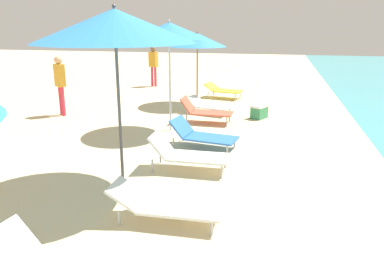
{
  "coord_description": "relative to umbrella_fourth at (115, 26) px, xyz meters",
  "views": [
    {
      "loc": [
        1.84,
        5.56,
        2.68
      ],
      "look_at": [
        0.4,
        11.89,
        0.86
      ],
      "focal_mm": 35.16,
      "sensor_mm": 36.0,
      "label": 1
    }
  ],
  "objects": [
    {
      "name": "person_walking_far",
      "position": [
        -2.85,
        10.21,
        -1.59
      ],
      "size": [
        0.41,
        0.31,
        1.72
      ],
      "rotation": [
        0.0,
        0.0,
        1.3
      ],
      "color": "#D8334C",
      "rests_on": "ground"
    },
    {
      "name": "lounger_farthest_inland",
      "position": [
        0.42,
        5.64,
        -2.38
      ],
      "size": [
        1.46,
        0.99,
        0.49
      ],
      "rotation": [
        0.0,
        0.0,
        -0.25
      ],
      "color": "white",
      "rests_on": "ground"
    },
    {
      "name": "cooler_box",
      "position": [
        1.98,
        5.38,
        -2.45
      ],
      "size": [
        0.52,
        0.59,
        0.39
      ],
      "color": "#338C59",
      "rests_on": "ground"
    },
    {
      "name": "umbrella_fifth",
      "position": [
        -0.19,
        3.58,
        -0.14
      ],
      "size": [
        1.93,
        1.93,
        2.76
      ],
      "color": "silver",
      "rests_on": "ground"
    },
    {
      "name": "lounger_fourth_shoreside",
      "position": [
        0.87,
        1.0,
        -2.31
      ],
      "size": [
        1.48,
        0.63,
        0.69
      ],
      "rotation": [
        0.0,
        0.0,
        0.01
      ],
      "color": "white",
      "rests_on": "ground"
    },
    {
      "name": "lounger_fifth_shoreside",
      "position": [
        0.53,
        4.5,
        -2.3
      ],
      "size": [
        1.41,
        0.63,
        0.71
      ],
      "rotation": [
        0.0,
        0.0,
        -0.01
      ],
      "color": "#D8593F",
      "rests_on": "ground"
    },
    {
      "name": "umbrella_farthest",
      "position": [
        -0.19,
        6.88,
        -0.49
      ],
      "size": [
        1.93,
        1.93,
        2.43
      ],
      "color": "olive",
      "rests_on": "ground"
    },
    {
      "name": "lounger_fifth_inland",
      "position": [
        0.88,
        2.39,
        -2.35
      ],
      "size": [
        1.54,
        0.89,
        0.63
      ],
      "rotation": [
        0.0,
        0.0,
        -0.17
      ],
      "color": "blue",
      "rests_on": "ground"
    },
    {
      "name": "person_walking_near",
      "position": [
        -3.81,
        4.45,
        -1.56
      ],
      "size": [
        0.42,
        0.4,
        1.77
      ],
      "rotation": [
        0.0,
        0.0,
        0.89
      ],
      "color": "#D8334C",
      "rests_on": "ground"
    },
    {
      "name": "umbrella_fourth",
      "position": [
        0.0,
        0.0,
        0.0
      ],
      "size": [
        2.49,
        2.49,
        2.96
      ],
      "color": "#4C4C51",
      "rests_on": "ground"
    },
    {
      "name": "lounger_fourth_inland",
      "position": [
        1.0,
        -0.92,
        -2.38
      ],
      "size": [
        1.58,
        0.59,
        0.52
      ],
      "rotation": [
        0.0,
        0.0,
        0.02
      ],
      "color": "white",
      "rests_on": "ground"
    },
    {
      "name": "lounger_farthest_shoreside",
      "position": [
        0.51,
        8.16,
        -2.33
      ],
      "size": [
        1.44,
        0.94,
        0.53
      ],
      "rotation": [
        0.0,
        0.0,
        -0.22
      ],
      "color": "yellow",
      "rests_on": "ground"
    }
  ]
}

